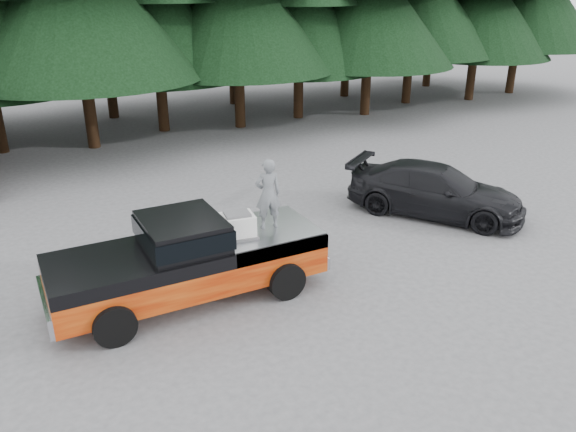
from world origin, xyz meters
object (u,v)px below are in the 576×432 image
man_on_bed (268,194)px  parked_car (435,190)px  pickup_truck (190,271)px  air_compressor (238,226)px

man_on_bed → parked_car: man_on_bed is taller
pickup_truck → man_on_bed: size_ratio=3.73×
air_compressor → parked_car: 7.19m
air_compressor → parked_car: bearing=20.2°
air_compressor → parked_car: (6.99, 1.46, -0.82)m
pickup_truck → air_compressor: size_ratio=8.44×
man_on_bed → air_compressor: bearing=20.1°
pickup_truck → man_on_bed: bearing=-1.5°
pickup_truck → man_on_bed: man_on_bed is taller
pickup_truck → air_compressor: 1.42m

